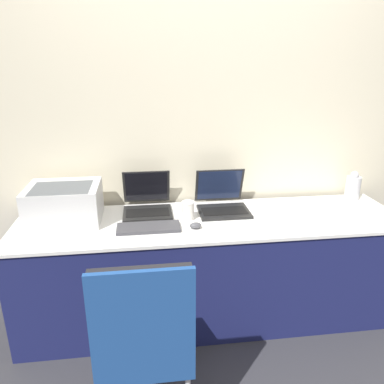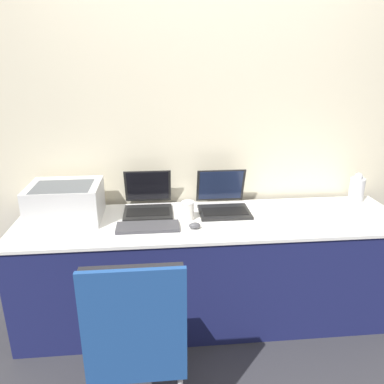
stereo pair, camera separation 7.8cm
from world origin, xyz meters
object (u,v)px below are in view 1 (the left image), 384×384
laptop_left (147,203)px  chair (144,333)px  external_keyboard (149,228)px  coffee_cup (188,211)px  metal_pitcher (353,187)px  laptop_right (222,202)px  mouse (196,226)px  printer (64,202)px

laptop_left → chair: bearing=-92.2°
external_keyboard → coffee_cup: bearing=24.2°
external_keyboard → metal_pitcher: size_ratio=1.78×
laptop_right → external_keyboard: size_ratio=0.91×
coffee_cup → mouse: 0.15m
laptop_left → external_keyboard: (0.00, -0.29, -0.05)m
laptop_right → mouse: bearing=-128.0°
printer → mouse: (0.80, -0.22, -0.11)m
laptop_right → chair: laptop_right is taller
printer → mouse: 0.84m
coffee_cup → laptop_right: bearing=29.2°
laptop_right → external_keyboard: 0.57m
printer → external_keyboard: size_ratio=1.16×
laptop_right → coffee_cup: size_ratio=2.84×
coffee_cup → metal_pitcher: 1.26m
laptop_left → laptop_right: laptop_right is taller
external_keyboard → metal_pitcher: metal_pitcher is taller
printer → laptop_left: size_ratio=1.28×
laptop_right → chair: 1.16m
laptop_right → metal_pitcher: bearing=4.2°
external_keyboard → coffee_cup: (0.26, 0.11, 0.05)m
external_keyboard → laptop_left: bearing=90.3°
printer → external_keyboard: 0.57m
coffee_cup → metal_pitcher: metal_pitcher is taller
metal_pitcher → laptop_right: bearing=-175.8°
mouse → chair: 0.80m
mouse → metal_pitcher: metal_pitcher is taller
coffee_cup → external_keyboard: bearing=-155.8°
metal_pitcher → chair: size_ratio=0.23×
laptop_right → metal_pitcher: laptop_right is taller
laptop_right → mouse: 0.36m
printer → chair: (0.48, -0.93, -0.28)m
printer → metal_pitcher: 2.02m
laptop_left → chair: 1.05m
external_keyboard → mouse: 0.29m
coffee_cup → mouse: (0.03, -0.14, -0.04)m
printer → laptop_right: 1.03m
laptop_left → coffee_cup: bearing=-34.8°
metal_pitcher → chair: chair is taller
external_keyboard → mouse: (0.28, -0.03, 0.01)m
printer → laptop_left: bearing=10.8°
metal_pitcher → laptop_left: bearing=-178.7°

